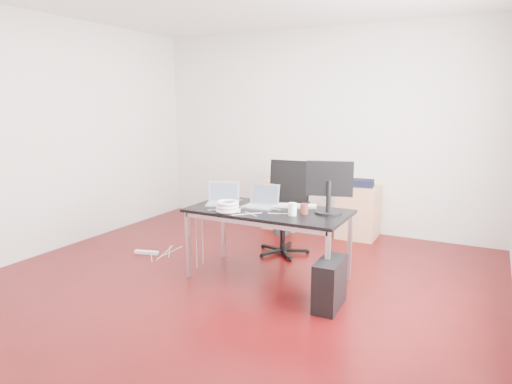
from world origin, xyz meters
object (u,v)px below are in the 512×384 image
at_px(pc_tower, 330,284).
at_px(filing_cabinet_right, 358,212).
at_px(office_chair, 285,203).
at_px(desk, 268,215).
at_px(filing_cabinet_left, 285,203).

bearing_deg(pc_tower, filing_cabinet_right, 96.57).
relative_size(office_chair, filing_cabinet_right, 1.54).
bearing_deg(desk, pc_tower, -25.23).
bearing_deg(pc_tower, filing_cabinet_left, 120.13).
distance_m(desk, office_chair, 0.90).
xyz_separation_m(office_chair, pc_tower, (0.98, -1.24, -0.39)).
relative_size(office_chair, filing_cabinet_left, 1.54).
bearing_deg(desk, filing_cabinet_left, 109.05).
height_order(filing_cabinet_left, filing_cabinet_right, same).
distance_m(desk, filing_cabinet_left, 2.03).
distance_m(office_chair, pc_tower, 1.63).
xyz_separation_m(desk, pc_tower, (0.78, -0.37, -0.46)).
bearing_deg(filing_cabinet_left, pc_tower, -57.60).
relative_size(desk, filing_cabinet_left, 2.29).
xyz_separation_m(filing_cabinet_left, filing_cabinet_right, (1.08, 0.00, 0.00)).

